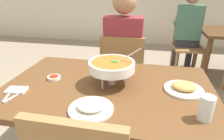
{
  "coord_description": "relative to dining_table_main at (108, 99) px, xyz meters",
  "views": [
    {
      "loc": [
        0.25,
        -1.08,
        1.33
      ],
      "look_at": [
        0.0,
        0.15,
        0.78
      ],
      "focal_mm": 30.77,
      "sensor_mm": 36.0,
      "label": 1
    }
  ],
  "objects": [
    {
      "name": "spoon_utensil",
      "position": [
        -0.51,
        -0.23,
        0.1
      ],
      "size": [
        0.05,
        0.17,
        0.01
      ],
      "primitive_type": "cube",
      "rotation": [
        0.0,
        0.0,
        -0.21
      ],
      "color": "silver",
      "rests_on": "dining_table_main"
    },
    {
      "name": "chair_bg_middle",
      "position": [
        0.84,
        2.06,
        -0.12
      ],
      "size": [
        0.47,
        0.47,
        0.9
      ],
      "color": "olive",
      "rests_on": "ground_plane"
    },
    {
      "name": "drink_glass",
      "position": [
        0.54,
        -0.24,
        0.16
      ],
      "size": [
        0.07,
        0.07,
        0.13
      ],
      "color": "silver",
      "rests_on": "dining_table_main"
    },
    {
      "name": "sauce_dish",
      "position": [
        -0.39,
        0.03,
        0.11
      ],
      "size": [
        0.09,
        0.09,
        0.02
      ],
      "color": "white",
      "rests_on": "dining_table_main"
    },
    {
      "name": "fork_utensil",
      "position": [
        -0.56,
        -0.23,
        0.1
      ],
      "size": [
        0.06,
        0.17,
        0.01
      ],
      "primitive_type": "cube",
      "rotation": [
        0.0,
        0.0,
        0.32
      ],
      "color": "silver",
      "rests_on": "dining_table_main"
    },
    {
      "name": "rice_plate",
      "position": [
        -0.03,
        -0.28,
        0.12
      ],
      "size": [
        0.24,
        0.24,
        0.06
      ],
      "color": "white",
      "rests_on": "dining_table_main"
    },
    {
      "name": "appetizer_plate",
      "position": [
        0.48,
        0.04,
        0.12
      ],
      "size": [
        0.24,
        0.24,
        0.06
      ],
      "color": "white",
      "rests_on": "dining_table_main"
    },
    {
      "name": "patron_bg_middle",
      "position": [
        0.81,
        2.05,
        0.12
      ],
      "size": [
        0.4,
        0.45,
        1.31
      ],
      "color": "#2D2D38",
      "rests_on": "ground_plane"
    },
    {
      "name": "chair_diner_main",
      "position": [
        -0.0,
        0.73,
        -0.12
      ],
      "size": [
        0.44,
        0.44,
        0.9
      ],
      "color": "olive",
      "rests_on": "ground_plane"
    },
    {
      "name": "curry_bowl",
      "position": [
        0.02,
        0.04,
        0.23
      ],
      "size": [
        0.33,
        0.3,
        0.26
      ],
      "color": "silver",
      "rests_on": "dining_table_main"
    },
    {
      "name": "dining_table_main",
      "position": [
        0.0,
        0.0,
        0.0
      ],
      "size": [
        1.36,
        0.88,
        0.73
      ],
      "color": "brown",
      "rests_on": "ground_plane"
    },
    {
      "name": "diner_main",
      "position": [
        0.0,
        0.76,
        0.12
      ],
      "size": [
        0.4,
        0.45,
        1.31
      ],
      "color": "#2D2D38",
      "rests_on": "ground_plane"
    },
    {
      "name": "napkin_folded",
      "position": [
        -0.54,
        -0.18,
        0.11
      ],
      "size": [
        0.13,
        0.1,
        0.02
      ],
      "primitive_type": "cube",
      "rotation": [
        0.0,
        0.0,
        0.16
      ],
      "color": "white",
      "rests_on": "dining_table_main"
    }
  ]
}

